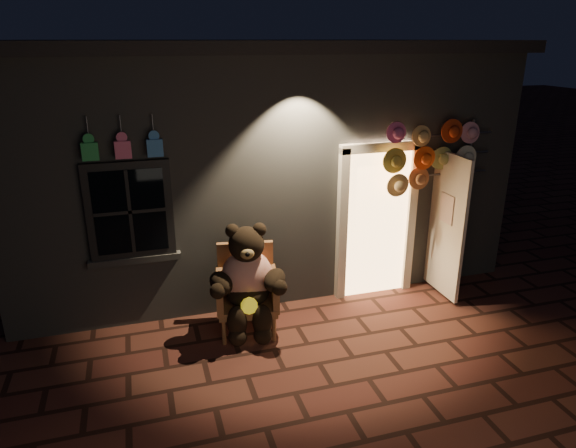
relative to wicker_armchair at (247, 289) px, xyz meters
name	(u,v)px	position (x,y,z in m)	size (l,w,h in m)	color
ground	(319,364)	(0.60, -1.02, -0.54)	(60.00, 60.00, 0.00)	#562C21
shop_building	(242,146)	(0.61, 2.97, 1.20)	(7.30, 5.95, 3.51)	slate
wicker_armchair	(247,289)	(0.00, 0.00, 0.00)	(0.83, 0.78, 1.08)	brown
teddy_bear	(248,280)	(-0.01, -0.14, 0.18)	(1.00, 0.85, 1.40)	red
hat_rack	(431,155)	(2.61, 0.26, 1.48)	(1.61, 0.22, 2.46)	#59595E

